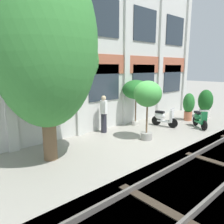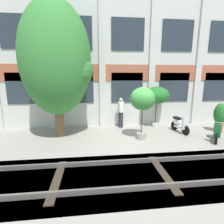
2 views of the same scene
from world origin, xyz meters
name	(u,v)px [view 1 (image 1 of 2)]	position (x,y,z in m)	size (l,w,h in m)	color
ground_plane	(146,142)	(0.00, 0.00, 0.00)	(80.00, 80.00, 0.00)	#9E998E
apartment_facade	(101,44)	(0.00, 2.81, 4.01)	(14.68, 0.64, 8.05)	silver
rail_tracks	(216,168)	(0.00, -2.82, -0.13)	(22.32, 2.80, 0.43)	#423F3A
broadleaf_tree	(44,46)	(-3.64, 1.01, 3.58)	(3.35, 3.19, 6.26)	brown
potted_plant_tall_urn	(136,90)	(1.61, 2.00, 1.83)	(1.38, 1.38, 2.34)	beige
potted_plant_terracotta_small	(148,96)	(0.24, 0.17, 1.82)	(1.13, 1.13, 2.44)	gray
potted_plant_ribbed_drum	(189,105)	(4.63, 0.72, 0.85)	(0.63, 0.63, 1.55)	#B76647
potted_plant_fluted_column	(205,103)	(6.08, 0.45, 0.89)	(0.85, 0.85, 1.67)	beige
scooter_near_curb	(163,118)	(2.50, 0.91, 0.44)	(0.55, 1.37, 0.98)	black
scooter_second_parked	(199,119)	(3.66, -0.42, 0.44)	(0.91, 1.15, 0.98)	black
resident_by_doorway	(104,113)	(-0.42, 2.13, 0.92)	(0.34, 0.50, 1.71)	#282833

